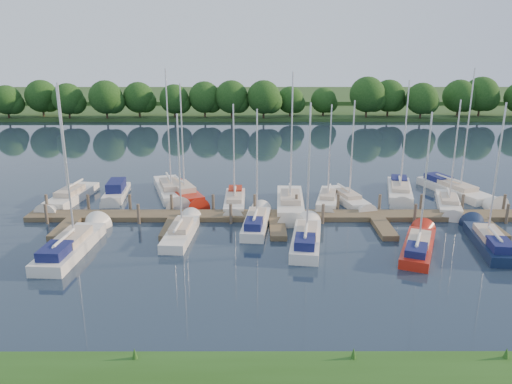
{
  "coord_description": "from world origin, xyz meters",
  "views": [
    {
      "loc": [
        -1.68,
        -30.08,
        13.51
      ],
      "look_at": [
        -1.63,
        8.0,
        2.2
      ],
      "focal_mm": 35.0,
      "sensor_mm": 36.0,
      "label": 1
    }
  ],
  "objects_px": {
    "dock": "(276,219)",
    "sailboat_n_0": "(70,199)",
    "sailboat_s_2": "(256,223)",
    "sailboat_n_5": "(290,205)",
    "motorboat": "(116,194)"
  },
  "relations": [
    {
      "from": "sailboat_s_2",
      "to": "sailboat_n_0",
      "type": "bearing_deg",
      "value": 164.45
    },
    {
      "from": "dock",
      "to": "motorboat",
      "type": "relative_size",
      "value": 6.58
    },
    {
      "from": "motorboat",
      "to": "sailboat_s_2",
      "type": "bearing_deg",
      "value": 144.06
    },
    {
      "from": "sailboat_n_0",
      "to": "sailboat_n_5",
      "type": "distance_m",
      "value": 19.62
    },
    {
      "from": "sailboat_n_5",
      "to": "sailboat_s_2",
      "type": "distance_m",
      "value": 5.5
    },
    {
      "from": "motorboat",
      "to": "sailboat_n_5",
      "type": "relative_size",
      "value": 0.51
    },
    {
      "from": "sailboat_n_5",
      "to": "dock",
      "type": "bearing_deg",
      "value": 70.35
    },
    {
      "from": "sailboat_n_5",
      "to": "sailboat_s_2",
      "type": "xyz_separation_m",
      "value": [
        -2.9,
        -4.67,
        0.05
      ]
    },
    {
      "from": "motorboat",
      "to": "sailboat_n_0",
      "type": "bearing_deg",
      "value": 12.75
    },
    {
      "from": "dock",
      "to": "sailboat_s_2",
      "type": "xyz_separation_m",
      "value": [
        -1.6,
        -1.49,
        0.14
      ]
    },
    {
      "from": "sailboat_n_5",
      "to": "sailboat_s_2",
      "type": "relative_size",
      "value": 1.26
    },
    {
      "from": "dock",
      "to": "sailboat_n_0",
      "type": "bearing_deg",
      "value": 164.28
    },
    {
      "from": "sailboat_n_0",
      "to": "dock",
      "type": "bearing_deg",
      "value": 172.0
    },
    {
      "from": "sailboat_n_0",
      "to": "motorboat",
      "type": "relative_size",
      "value": 1.75
    },
    {
      "from": "dock",
      "to": "sailboat_s_2",
      "type": "relative_size",
      "value": 4.23
    }
  ]
}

